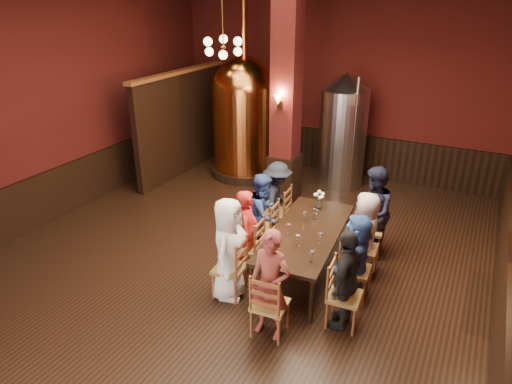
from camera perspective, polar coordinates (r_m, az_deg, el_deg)
The scene contains 37 objects.
room at distance 6.76m, azimuth -3.56°, elevation 7.32°, with size 10.00×10.02×4.50m.
wainscot_right at distance 6.68m, azimuth 28.39°, elevation -12.76°, with size 0.08×9.90×1.00m, color black.
wainscot_back at distance 11.62m, azimuth 9.27°, elevation 5.17°, with size 7.90×0.08×1.00m, color black.
wainscot_left at distance 9.88m, azimuth -23.45°, elevation 0.01°, with size 0.08×9.90×1.00m, color black.
column at distance 9.31m, azimuth 3.81°, elevation 11.94°, with size 0.58×0.58×4.50m, color #45100E.
partition at distance 11.32m, azimuth -9.17°, elevation 8.39°, with size 0.22×3.50×2.40m, color black.
pendant_cluster at distance 9.95m, azimuth -4.12°, elevation 17.66°, with size 0.90×0.90×1.70m, color #A57226, non-canonical shape.
sconce_column at distance 9.05m, azimuth 3.02°, elevation 11.29°, with size 0.20×0.20×0.36m, color black, non-canonical shape.
dining_table at distance 7.18m, azimuth 6.28°, elevation -5.31°, with size 1.19×2.47×0.75m.
chair_0 at distance 6.76m, azimuth -3.35°, elevation -9.48°, with size 0.46×0.46×0.92m, color #9B5027, non-canonical shape.
person_0 at distance 6.59m, azimuth -3.42°, elevation -7.14°, with size 0.76×0.50×1.56m, color white.
chair_1 at distance 7.27m, azimuth -1.03°, elevation -6.81°, with size 0.46×0.46×0.92m, color #9B5027, non-canonical shape.
person_1 at distance 7.15m, azimuth -1.05°, elevation -5.09°, with size 0.52×0.34×1.42m, color red.
chair_2 at distance 7.80m, azimuth 0.92°, elevation -4.53°, with size 0.46×0.46×0.92m, color #9B5027, non-canonical shape.
person_2 at distance 7.68m, azimuth 0.93°, elevation -2.80°, with size 0.70×0.35×1.45m, color #2A438E.
chair_3 at distance 8.36m, azimuth 2.64°, elevation -2.50°, with size 0.46×0.46×0.92m, color #9B5027, non-canonical shape.
person_3 at distance 8.25m, azimuth 2.67°, elevation -0.96°, with size 0.91×0.53×1.42m, color black.
chair_4 at distance 6.32m, azimuth 11.02°, elevation -12.61°, with size 0.46×0.46×0.92m, color #9B5027, non-canonical shape.
person_4 at distance 6.17m, azimuth 11.21°, elevation -10.67°, with size 0.84×0.35×1.44m, color black.
chair_5 at distance 6.86m, azimuth 12.26°, elevation -9.47°, with size 0.46×0.46×0.92m, color #9B5027, non-canonical shape.
person_5 at distance 6.75m, azimuth 12.42°, elevation -7.94°, with size 1.25×0.40×1.35m, color #34579E.
chair_6 at distance 7.42m, azimuth 13.28°, elevation -6.83°, with size 0.46×0.46×0.92m, color #9B5027, non-canonical shape.
person_6 at distance 7.31m, azimuth 13.45°, elevation -5.21°, with size 0.68×0.45×1.40m, color #B3A79E.
chair_7 at distance 8.01m, azimuth 14.16°, elevation -4.53°, with size 0.46×0.46×0.92m, color #9B5027, non-canonical shape.
person_7 at distance 7.86m, azimuth 14.39°, elevation -2.43°, with size 0.76×0.38×1.57m, color black.
chair_8 at distance 6.07m, azimuth 1.77°, elevation -13.85°, with size 0.46×0.46×0.92m, color #9B5027, non-canonical shape.
person_8 at distance 5.89m, azimuth 1.80°, elevation -11.53°, with size 0.55×0.36×1.52m, color brown.
copper_kettle at distance 10.93m, azimuth -1.39°, elevation 9.53°, with size 1.84×1.84×4.01m.
steel_vessel at distance 10.49m, azimuth 10.79°, elevation 7.49°, with size 1.08×1.08×2.57m.
rose_vase at distance 7.79m, azimuth 7.85°, elevation -0.66°, with size 0.19×0.19×0.33m.
wine_glass_0 at distance 6.71m, azimuth 5.22°, elevation -6.04°, with size 0.07×0.07×0.17m, color white, non-canonical shape.
wine_glass_1 at distance 7.39m, azimuth 6.12°, elevation -3.09°, with size 0.07×0.07×0.17m, color white, non-canonical shape.
wine_glass_2 at distance 6.80m, azimuth 8.04°, elevation -5.75°, with size 0.07×0.07×0.17m, color white, non-canonical shape.
wine_glass_3 at distance 7.00m, azimuth 4.07°, elevation -4.67°, with size 0.07×0.07×0.17m, color white, non-canonical shape.
wine_glass_4 at distance 7.49m, azimuth 7.54°, elevation -2.80°, with size 0.07×0.07×0.17m, color white, non-canonical shape.
wine_glass_5 at distance 6.35m, azimuth 7.00°, elevation -8.00°, with size 0.07×0.07×0.17m, color white, non-canonical shape.
wine_glass_6 at distance 7.50m, azimuth 7.24°, elevation -2.71°, with size 0.07×0.07×0.17m, color white, non-canonical shape.
Camera 1 is at (3.34, -5.55, 4.18)m, focal length 32.00 mm.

